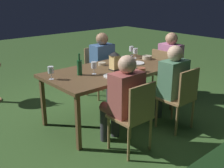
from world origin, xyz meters
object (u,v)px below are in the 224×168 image
at_px(plate_a, 136,63).
at_px(wine_glass_b, 51,70).
at_px(person_in_pink, 172,61).
at_px(wine_glass_e, 124,60).
at_px(dining_table, 112,73).
at_px(chair_side_right_b, 134,114).
at_px(wine_glass_a, 94,66).
at_px(chair_side_right_a, 180,96).
at_px(bowl_bread, 102,64).
at_px(person_in_rust, 123,97).
at_px(wine_glass_d, 131,49).
at_px(green_bottle_on_table, 80,67).
at_px(person_in_blue, 105,63).
at_px(lantern_centerpiece, 114,60).
at_px(wine_glass_c, 135,51).
at_px(bowl_olives, 142,70).
at_px(chair_head_near, 165,72).
at_px(chair_side_left_a, 98,69).
at_px(person_in_green, 169,82).
at_px(plate_b, 113,76).
at_px(bowl_salad, 147,57).

bearing_deg(plate_a, wine_glass_b, -6.04).
height_order(person_in_pink, wine_glass_e, person_in_pink).
xyz_separation_m(dining_table, chair_side_right_b, (0.44, 0.89, -0.22)).
distance_m(person_in_pink, wine_glass_a, 1.77).
distance_m(chair_side_right_a, bowl_bread, 1.26).
height_order(wine_glass_e, plate_a, wine_glass_e).
relative_size(chair_side_right_b, person_in_rust, 0.76).
xyz_separation_m(wine_glass_a, wine_glass_d, (-1.15, -0.45, 0.00)).
xyz_separation_m(green_bottle_on_table, wine_glass_a, (-0.17, 0.09, 0.01)).
xyz_separation_m(person_in_blue, chair_side_right_b, (0.87, 1.58, -0.15)).
relative_size(person_in_blue, wine_glass_d, 6.80).
bearing_deg(chair_side_right_b, person_in_blue, -118.80).
distance_m(lantern_centerpiece, bowl_bread, 0.35).
relative_size(wine_glass_c, wine_glass_d, 1.00).
distance_m(chair_side_right_a, wine_glass_c, 1.24).
bearing_deg(lantern_centerpiece, bowl_olives, 124.86).
bearing_deg(chair_side_right_a, green_bottle_on_table, -45.24).
bearing_deg(person_in_pink, lantern_centerpiece, 2.17).
bearing_deg(person_in_blue, wine_glass_d, 143.66).
bearing_deg(wine_glass_d, plate_a, 53.53).
distance_m(chair_head_near, wine_glass_e, 1.12).
relative_size(wine_glass_b, wine_glass_e, 1.00).
bearing_deg(wine_glass_d, person_in_rust, 41.88).
bearing_deg(chair_head_near, chair_side_left_a, -48.75).
bearing_deg(wine_glass_b, person_in_blue, -157.51).
xyz_separation_m(dining_table, plate_a, (-0.49, 0.00, 0.06)).
xyz_separation_m(person_in_green, chair_side_left_a, (-0.00, -1.58, -0.15)).
height_order(person_in_green, wine_glass_d, person_in_green).
relative_size(lantern_centerpiece, wine_glass_d, 1.57).
relative_size(green_bottle_on_table, bowl_bread, 2.44).
bearing_deg(person_in_green, dining_table, -57.91).
height_order(person_in_blue, plate_b, person_in_blue).
bearing_deg(wine_glass_a, chair_side_left_a, -130.39).
bearing_deg(chair_side_right_b, person_in_green, -167.35).
height_order(chair_side_right_b, bowl_olives, chair_side_right_b).
bearing_deg(wine_glass_e, green_bottle_on_table, -11.38).
bearing_deg(bowl_salad, person_in_pink, 171.83).
height_order(chair_side_right_b, wine_glass_a, wine_glass_a).
distance_m(dining_table, bowl_bread, 0.28).
height_order(person_in_green, wine_glass_b, person_in_green).
height_order(plate_b, bowl_salad, bowl_salad).
bearing_deg(chair_side_right_b, lantern_centerpiece, -117.25).
xyz_separation_m(person_in_blue, bowl_bread, (0.40, 0.43, 0.14)).
xyz_separation_m(person_in_green, green_bottle_on_table, (0.95, -0.76, 0.22)).
height_order(lantern_centerpiece, plate_b, lantern_centerpiece).
relative_size(person_in_blue, wine_glass_a, 6.80).
height_order(wine_glass_c, bowl_bread, wine_glass_c).
bearing_deg(wine_glass_c, lantern_centerpiece, 22.57).
distance_m(chair_side_right_b, wine_glass_c, 1.67).
xyz_separation_m(person_in_green, wine_glass_e, (0.27, -0.62, 0.23)).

